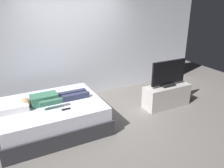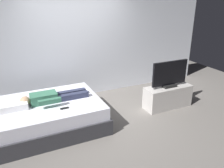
{
  "view_description": "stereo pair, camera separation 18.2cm",
  "coord_description": "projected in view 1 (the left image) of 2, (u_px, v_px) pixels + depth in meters",
  "views": [
    {
      "loc": [
        -1.68,
        -3.73,
        2.42
      ],
      "look_at": [
        0.37,
        0.2,
        0.69
      ],
      "focal_mm": 36.67,
      "sensor_mm": 36.0,
      "label": 1
    },
    {
      "loc": [
        -1.52,
        -3.81,
        2.42
      ],
      "look_at": [
        0.37,
        0.2,
        0.69
      ],
      "focal_mm": 36.67,
      "sensor_mm": 36.0,
      "label": 2
    }
  ],
  "objects": [
    {
      "name": "ground_plane",
      "position": [
        101.0,
        122.0,
        4.68
      ],
      "size": [
        10.0,
        10.0,
        0.0
      ],
      "primitive_type": "plane",
      "color": "slate"
    },
    {
      "name": "back_wall",
      "position": [
        89.0,
        40.0,
        5.56
      ],
      "size": [
        6.4,
        0.1,
        2.8
      ],
      "primitive_type": "cube",
      "color": "silver",
      "rests_on": "ground"
    },
    {
      "name": "bed",
      "position": [
        52.0,
        116.0,
        4.35
      ],
      "size": [
        1.92,
        1.51,
        0.54
      ],
      "color": "#333338",
      "rests_on": "ground"
    },
    {
      "name": "pillow",
      "position": [
        13.0,
        107.0,
        3.96
      ],
      "size": [
        0.48,
        0.34,
        0.12
      ],
      "primitive_type": "cube",
      "color": "white",
      "rests_on": "bed"
    },
    {
      "name": "person",
      "position": [
        52.0,
        98.0,
        4.25
      ],
      "size": [
        1.26,
        0.46,
        0.18
      ],
      "color": "#387056",
      "rests_on": "bed"
    },
    {
      "name": "remote",
      "position": [
        66.0,
        109.0,
        4.01
      ],
      "size": [
        0.15,
        0.04,
        0.02
      ],
      "primitive_type": "cube",
      "color": "black",
      "rests_on": "bed"
    },
    {
      "name": "tv_stand",
      "position": [
        166.0,
        96.0,
        5.27
      ],
      "size": [
        1.1,
        0.4,
        0.5
      ],
      "primitive_type": "cube",
      "color": "#B7B2AD",
      "rests_on": "ground"
    },
    {
      "name": "tv",
      "position": [
        168.0,
        74.0,
        5.07
      ],
      "size": [
        0.88,
        0.2,
        0.59
      ],
      "color": "black",
      "rests_on": "tv_stand"
    }
  ]
}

